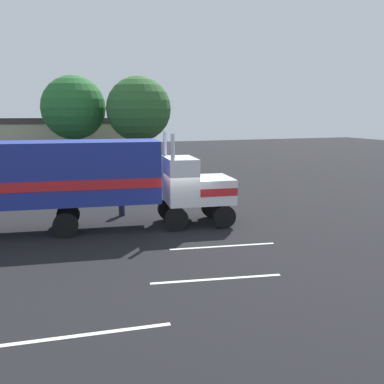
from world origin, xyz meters
The scene contains 9 objects.
ground_plane centered at (0.00, 0.00, 0.00)m, with size 120.00×120.00×0.00m, color black.
lane_stripe_near centered at (0.50, -3.50, 0.01)m, with size 4.40×0.16×0.01m, color silver.
lane_stripe_mid centered at (-1.17, -6.67, 0.01)m, with size 4.40×0.16×0.01m, color silver.
lane_stripe_far centered at (-5.74, -8.86, 0.01)m, with size 4.40×0.16×0.01m, color silver.
semi_truck centered at (-5.15, 1.21, 2.52)m, with size 14.37×4.50×4.50m.
person_bystander centered at (-2.28, 3.37, 0.89)m, with size 0.39×0.48×1.63m.
tree_left centered at (-2.78, 21.35, 5.83)m, with size 5.66×5.66×8.68m.
tree_center centered at (2.37, 18.21, 5.71)m, with size 5.59×5.59×8.52m.
building_backdrop centered at (-4.52, 29.22, 2.61)m, with size 20.32×8.74×4.81m.
Camera 1 is at (-6.69, -19.05, 5.41)m, focal length 40.55 mm.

